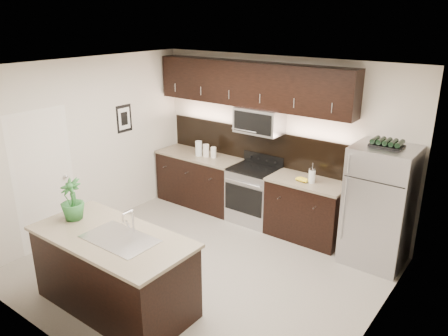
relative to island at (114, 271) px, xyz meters
name	(u,v)px	position (x,y,z in m)	size (l,w,h in m)	color
ground	(201,269)	(0.30, 1.20, -0.47)	(4.50, 4.50, 0.00)	gray
room_walls	(190,150)	(0.19, 1.16, 1.22)	(4.52, 4.02, 2.71)	beige
counter_run	(244,191)	(-0.16, 2.89, 0.00)	(3.51, 0.65, 0.94)	black
upper_fixtures	(252,91)	(-0.13, 3.04, 1.67)	(3.49, 0.40, 1.66)	black
island	(114,271)	(0.00, 0.00, 0.00)	(1.96, 0.96, 0.94)	black
sink_faucet	(120,237)	(0.15, 0.01, 0.48)	(0.84, 0.50, 0.28)	silver
refrigerator	(379,206)	(2.10, 2.83, 0.37)	(0.81, 0.73, 1.68)	#B2B2B7
wine_rack	(387,143)	(2.10, 2.83, 1.25)	(0.41, 0.26, 0.10)	black
plant	(72,200)	(-0.69, 0.00, 0.72)	(0.29, 0.29, 0.51)	#28662C
canisters	(204,150)	(-0.98, 2.87, 0.58)	(0.38, 0.18, 0.26)	silver
french_press	(312,175)	(1.09, 2.84, 0.58)	(0.10, 0.10, 0.30)	silver
bananas	(299,178)	(0.90, 2.81, 0.50)	(0.20, 0.16, 0.06)	yellow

